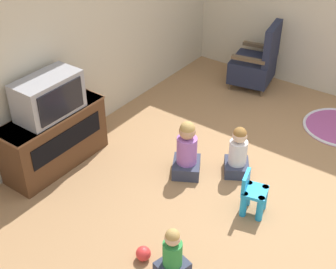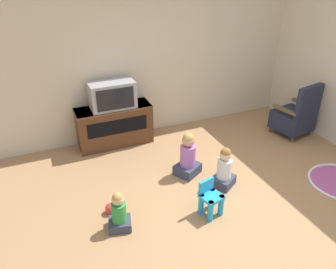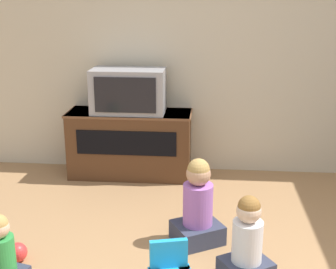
{
  "view_description": "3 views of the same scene",
  "coord_description": "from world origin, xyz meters",
  "px_view_note": "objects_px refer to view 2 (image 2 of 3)",
  "views": [
    {
      "loc": [
        -3.76,
        -1.3,
        3.32
      ],
      "look_at": [
        -0.73,
        0.9,
        0.76
      ],
      "focal_mm": 50.0,
      "sensor_mm": 36.0,
      "label": 1
    },
    {
      "loc": [
        -2.17,
        -2.61,
        2.81
      ],
      "look_at": [
        -0.62,
        0.97,
        0.7
      ],
      "focal_mm": 35.0,
      "sensor_mm": 36.0,
      "label": 2
    },
    {
      "loc": [
        -0.26,
        -2.24,
        1.84
      ],
      "look_at": [
        -0.55,
        1.04,
        0.82
      ],
      "focal_mm": 50.0,
      "sensor_mm": 36.0,
      "label": 3
    }
  ],
  "objects_px": {
    "black_armchair": "(296,116)",
    "toy_ball": "(111,208)",
    "child_watching_right": "(119,213)",
    "tv_cabinet": "(115,125)",
    "yellow_kid_chair": "(210,200)",
    "television": "(112,95)",
    "child_watching_center": "(188,157)",
    "child_watching_left": "(224,169)"
  },
  "relations": [
    {
      "from": "tv_cabinet",
      "to": "child_watching_left",
      "type": "xyz_separation_m",
      "value": [
        1.06,
        -1.74,
        -0.09
      ]
    },
    {
      "from": "child_watching_left",
      "to": "toy_ball",
      "type": "relative_size",
      "value": 4.3
    },
    {
      "from": "television",
      "to": "child_watching_right",
      "type": "height_order",
      "value": "television"
    },
    {
      "from": "child_watching_right",
      "to": "toy_ball",
      "type": "bearing_deg",
      "value": 110.7
    },
    {
      "from": "child_watching_left",
      "to": "toy_ball",
      "type": "xyz_separation_m",
      "value": [
        -1.59,
        0.06,
        -0.19
      ]
    },
    {
      "from": "yellow_kid_chair",
      "to": "child_watching_right",
      "type": "height_order",
      "value": "child_watching_right"
    },
    {
      "from": "tv_cabinet",
      "to": "toy_ball",
      "type": "relative_size",
      "value": 9.01
    },
    {
      "from": "black_armchair",
      "to": "yellow_kid_chair",
      "type": "distance_m",
      "value": 2.71
    },
    {
      "from": "yellow_kid_chair",
      "to": "child_watching_right",
      "type": "xyz_separation_m",
      "value": [
        -1.1,
        0.2,
        0.01
      ]
    },
    {
      "from": "television",
      "to": "yellow_kid_chair",
      "type": "relative_size",
      "value": 1.57
    },
    {
      "from": "child_watching_left",
      "to": "toy_ball",
      "type": "bearing_deg",
      "value": 146.12
    },
    {
      "from": "child_watching_left",
      "to": "child_watching_center",
      "type": "distance_m",
      "value": 0.56
    },
    {
      "from": "black_armchair",
      "to": "yellow_kid_chair",
      "type": "xyz_separation_m",
      "value": [
        -2.41,
        -1.22,
        -0.16
      ]
    },
    {
      "from": "black_armchair",
      "to": "child_watching_center",
      "type": "bearing_deg",
      "value": -2.16
    },
    {
      "from": "tv_cabinet",
      "to": "toy_ball",
      "type": "xyz_separation_m",
      "value": [
        -0.53,
        -1.68,
        -0.28
      ]
    },
    {
      "from": "child_watching_center",
      "to": "toy_ball",
      "type": "distance_m",
      "value": 1.33
    },
    {
      "from": "child_watching_left",
      "to": "black_armchair",
      "type": "bearing_deg",
      "value": -9.55
    },
    {
      "from": "television",
      "to": "black_armchair",
      "type": "distance_m",
      "value": 3.2
    },
    {
      "from": "yellow_kid_chair",
      "to": "child_watching_right",
      "type": "bearing_deg",
      "value": 155.69
    },
    {
      "from": "tv_cabinet",
      "to": "child_watching_right",
      "type": "relative_size",
      "value": 2.44
    },
    {
      "from": "black_armchair",
      "to": "tv_cabinet",
      "type": "bearing_deg",
      "value": -28.11
    },
    {
      "from": "yellow_kid_chair",
      "to": "toy_ball",
      "type": "xyz_separation_m",
      "value": [
        -1.13,
        0.49,
        -0.14
      ]
    },
    {
      "from": "yellow_kid_chair",
      "to": "tv_cabinet",
      "type": "bearing_deg",
      "value": 91.37
    },
    {
      "from": "tv_cabinet",
      "to": "child_watching_left",
      "type": "height_order",
      "value": "tv_cabinet"
    },
    {
      "from": "child_watching_right",
      "to": "toy_ball",
      "type": "height_order",
      "value": "child_watching_right"
    },
    {
      "from": "black_armchair",
      "to": "toy_ball",
      "type": "relative_size",
      "value": 7.04
    },
    {
      "from": "black_armchair",
      "to": "child_watching_center",
      "type": "relative_size",
      "value": 1.45
    },
    {
      "from": "television",
      "to": "black_armchair",
      "type": "height_order",
      "value": "television"
    },
    {
      "from": "child_watching_right",
      "to": "toy_ball",
      "type": "distance_m",
      "value": 0.34
    },
    {
      "from": "black_armchair",
      "to": "child_watching_right",
      "type": "distance_m",
      "value": 3.65
    },
    {
      "from": "yellow_kid_chair",
      "to": "child_watching_left",
      "type": "distance_m",
      "value": 0.63
    },
    {
      "from": "toy_ball",
      "to": "child_watching_center",
      "type": "bearing_deg",
      "value": 17.09
    },
    {
      "from": "tv_cabinet",
      "to": "toy_ball",
      "type": "distance_m",
      "value": 1.78
    },
    {
      "from": "toy_ball",
      "to": "child_watching_left",
      "type": "bearing_deg",
      "value": -2.29
    },
    {
      "from": "tv_cabinet",
      "to": "yellow_kid_chair",
      "type": "bearing_deg",
      "value": -74.55
    },
    {
      "from": "child_watching_center",
      "to": "black_armchair",
      "type": "bearing_deg",
      "value": -21.25
    },
    {
      "from": "television",
      "to": "toy_ball",
      "type": "xyz_separation_m",
      "value": [
        -0.53,
        -1.66,
        -0.82
      ]
    },
    {
      "from": "yellow_kid_chair",
      "to": "child_watching_left",
      "type": "xyz_separation_m",
      "value": [
        0.46,
        0.43,
        0.05
      ]
    },
    {
      "from": "child_watching_center",
      "to": "toy_ball",
      "type": "xyz_separation_m",
      "value": [
        -1.26,
        -0.39,
        -0.22
      ]
    },
    {
      "from": "television",
      "to": "tv_cabinet",
      "type": "bearing_deg",
      "value": 90.0
    },
    {
      "from": "tv_cabinet",
      "to": "television",
      "type": "relative_size",
      "value": 1.74
    },
    {
      "from": "tv_cabinet",
      "to": "television",
      "type": "distance_m",
      "value": 0.54
    }
  ]
}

